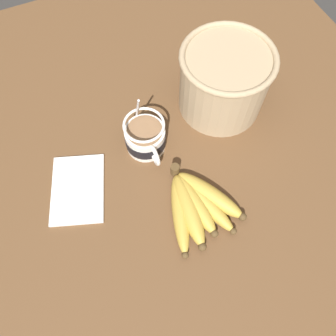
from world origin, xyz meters
The scene contains 5 objects.
table centered at (0.00, 0.00, 1.60)cm, with size 134.65×134.65×3.19cm.
coffee_mug centered at (-6.25, 1.17, 6.79)cm, with size 14.65×9.34×15.33cm.
banana_bunch centered at (12.26, 5.03, 5.04)cm, with size 19.29×17.48×4.22cm.
woven_basket centered at (-10.25, 22.69, 11.74)cm, with size 21.36×21.36×16.39cm.
napkin centered at (-2.14, -16.99, 3.49)cm, with size 19.21×16.22×0.60cm.
Camera 1 is at (31.08, -9.97, 70.70)cm, focal length 35.00 mm.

